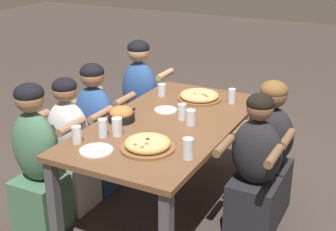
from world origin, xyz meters
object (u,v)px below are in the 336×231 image
Objects in this scene: empty_plate_a at (166,110)px; drinking_glass_a at (77,135)px; drinking_glass_d at (117,128)px; diner_far_center at (96,132)px; drinking_glass_b at (232,97)px; diner_far_right at (140,103)px; empty_plate_b at (96,150)px; drinking_glass_f at (182,113)px; pizza_board_main at (199,96)px; diner_near_midright at (268,153)px; pizza_board_second at (148,145)px; diner_near_center at (255,173)px; drinking_glass_e at (162,91)px; drinking_glass_g at (103,128)px; drinking_glass_h at (191,118)px; skillet_bowl at (121,115)px; diner_far_midleft at (70,150)px; diner_far_left at (37,165)px; drinking_glass_c at (188,150)px.

empty_plate_a is 0.87m from drinking_glass_a.
diner_far_center is at bearing 49.90° from drinking_glass_d.
diner_far_right reaches higher than drinking_glass_b.
empty_plate_b is 1.80× the size of drinking_glass_f.
empty_plate_a is 1.49× the size of drinking_glass_a.
diner_near_midright is (-0.24, -0.70, -0.28)m from pizza_board_main.
diner_near_center is (0.47, -0.61, -0.29)m from pizza_board_second.
drinking_glass_b is at bearing -56.49° from diner_near_center.
diner_near_center reaches higher than empty_plate_a.
drinking_glass_a is 1.48m from diner_near_midright.
pizza_board_main is 0.34m from drinking_glass_e.
drinking_glass_g is (-0.98, -0.05, 0.02)m from drinking_glass_e.
drinking_glass_h is (0.41, -0.38, -0.00)m from drinking_glass_d.
diner_far_right is at bearing 32.51° from pizza_board_second.
skillet_bowl reaches higher than empty_plate_b.
drinking_glass_a is (-0.48, 0.05, 0.01)m from skillet_bowl.
empty_plate_b is 0.24m from drinking_glass_g.
empty_plate_a is 0.35m from drinking_glass_h.
drinking_glass_a is at bearing -43.17° from diner_far_midleft.
diner_far_center is at bearing 40.99° from drinking_glass_g.
diner_near_center is (-0.63, -0.42, -0.31)m from drinking_glass_b.
pizza_board_second reaches higher than empty_plate_a.
drinking_glass_e is at bearing -34.18° from diner_far_right.
diner_near_midright is (0.23, -0.63, -0.30)m from drinking_glass_f.
diner_far_left is at bearing 150.17° from pizza_board_main.
diner_near_midright is (0.95, -1.08, -0.31)m from drinking_glass_a.
diner_near_center reaches higher than drinking_glass_h.
diner_far_left reaches higher than diner_far_center.
drinking_glass_h is (-0.07, -0.10, -0.00)m from drinking_glass_f.
diner_far_left is at bearing 146.58° from empty_plate_a.
drinking_glass_f is at bearing 56.05° from drinking_glass_h.
drinking_glass_g is at bearing 24.08° from diner_near_center.
diner_far_left is (-0.67, 1.41, 0.04)m from diner_near_center.
drinking_glass_e is at bearing 7.67° from drinking_glass_d.
drinking_glass_e is (-0.10, 0.61, -0.01)m from drinking_glass_b.
skillet_bowl is (-0.71, 0.33, 0.02)m from pizza_board_main.
drinking_glass_h is at bearing -27.48° from empty_plate_b.
drinking_glass_c reaches higher than drinking_glass_e.
diner_far_center is (0.49, 0.43, -0.31)m from drinking_glass_g.
drinking_glass_g is at bearing 87.24° from drinking_glass_c.
drinking_glass_f is at bearing -118.25° from empty_plate_a.
drinking_glass_a is 0.11× the size of diner_near_midright.
drinking_glass_d is at bearing -35.76° from drinking_glass_a.
diner_far_left is 1.06× the size of diner_far_midleft.
diner_far_center is (0.72, -0.00, -0.02)m from diner_far_left.
diner_near_midright is at bearing -48.60° from drinking_glass_a.
diner_far_midleft is at bearing 81.73° from drinking_glass_d.
pizza_board_main is 0.79m from skillet_bowl.
drinking_glass_a is 0.80m from diner_far_center.
empty_plate_a is 0.17× the size of diner_near_midright.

